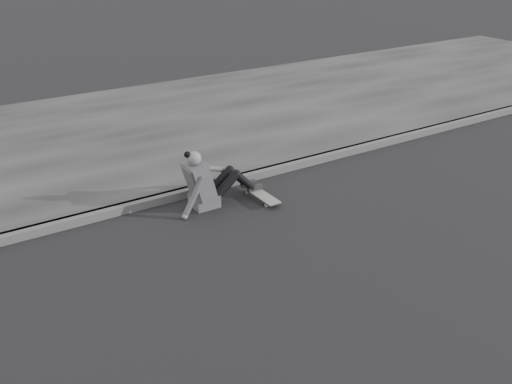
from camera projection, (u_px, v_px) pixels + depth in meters
ground at (436, 223)px, 7.72m from camera, size 80.00×80.00×0.00m
curb at (318, 159)px, 9.66m from camera, size 24.00×0.16×0.12m
sidewalk at (228, 114)px, 11.96m from camera, size 24.00×6.00×0.12m
skateboard at (261, 195)px, 8.35m from camera, size 0.20×0.78×0.09m
seated_woman at (208, 182)px, 8.05m from camera, size 1.38×0.46×0.88m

